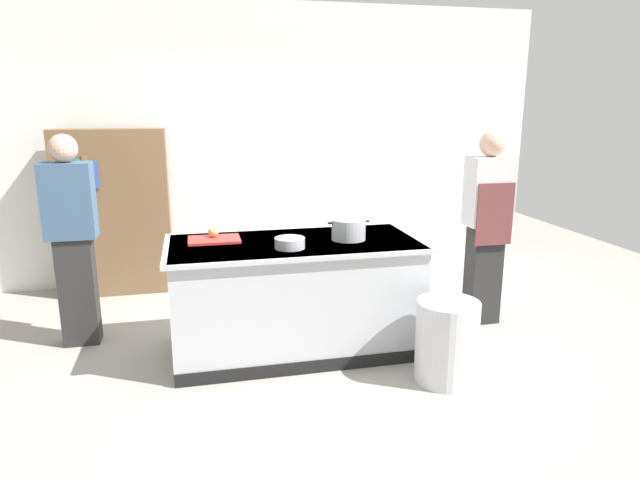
{
  "coord_description": "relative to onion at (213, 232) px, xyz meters",
  "views": [
    {
      "loc": [
        -0.75,
        -4.14,
        1.95
      ],
      "look_at": [
        0.25,
        0.2,
        0.85
      ],
      "focal_mm": 31.24,
      "sensor_mm": 36.0,
      "label": 1
    }
  ],
  "objects": [
    {
      "name": "stock_pot",
      "position": [
        1.04,
        -0.23,
        0.02
      ],
      "size": [
        0.33,
        0.27,
        0.16
      ],
      "color": "#B7BABF",
      "rests_on": "counter_island"
    },
    {
      "name": "person_guest",
      "position": [
        -1.1,
        0.32,
        -0.05
      ],
      "size": [
        0.38,
        0.24,
        1.72
      ],
      "rotation": [
        0.0,
        0.0,
        -1.72
      ],
      "color": "#292929",
      "rests_on": "ground_plane"
    },
    {
      "name": "trash_bin",
      "position": [
        1.57,
        -0.97,
        -0.66
      ],
      "size": [
        0.44,
        0.44,
        0.6
      ],
      "primitive_type": "cylinder",
      "color": "silver",
      "rests_on": "ground_plane"
    },
    {
      "name": "bookshelf",
      "position": [
        -0.94,
        1.59,
        -0.11
      ],
      "size": [
        1.1,
        0.31,
        1.7
      ],
      "color": "brown",
      "rests_on": "ground_plane"
    },
    {
      "name": "onion",
      "position": [
        0.0,
        0.0,
        0.0
      ],
      "size": [
        0.08,
        0.08,
        0.08
      ],
      "primitive_type": "sphere",
      "color": "tan",
      "rests_on": "cutting_board"
    },
    {
      "name": "cutting_board",
      "position": [
        0.0,
        -0.04,
        -0.05
      ],
      "size": [
        0.4,
        0.28,
        0.02
      ],
      "primitive_type": "cube",
      "color": "red",
      "rests_on": "counter_island"
    },
    {
      "name": "mixing_bowl",
      "position": [
        0.54,
        -0.4,
        -0.02
      ],
      "size": [
        0.23,
        0.23,
        0.08
      ],
      "primitive_type": "cylinder",
      "color": "#B7BABF",
      "rests_on": "counter_island"
    },
    {
      "name": "ground_plane",
      "position": [
        0.61,
        -0.21,
        -0.96
      ],
      "size": [
        10.0,
        10.0,
        0.0
      ],
      "primitive_type": "plane",
      "color": "#9E9991"
    },
    {
      "name": "person_chef",
      "position": [
        2.37,
        -0.0,
        -0.05
      ],
      "size": [
        0.38,
        0.25,
        1.72
      ],
      "rotation": [
        0.0,
        0.0,
        1.32
      ],
      "color": "#272727",
      "rests_on": "ground_plane"
    },
    {
      "name": "counter_island",
      "position": [
        0.61,
        -0.21,
        -0.5
      ],
      "size": [
        1.98,
        0.98,
        0.9
      ],
      "color": "#B7BABF",
      "rests_on": "ground_plane"
    },
    {
      "name": "back_wall",
      "position": [
        0.61,
        1.89,
        0.54
      ],
      "size": [
        6.4,
        0.12,
        3.0
      ],
      "primitive_type": "cube",
      "color": "white",
      "rests_on": "ground_plane"
    }
  ]
}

